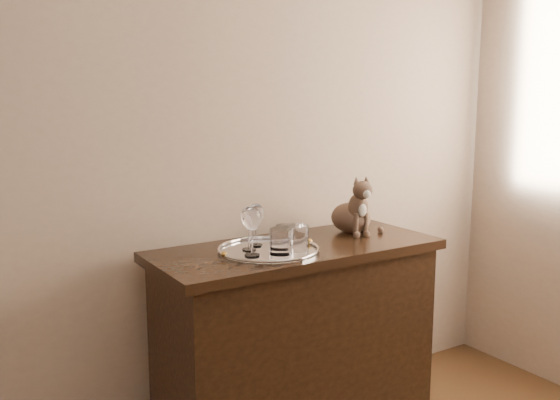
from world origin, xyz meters
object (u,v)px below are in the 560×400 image
Objects in this scene: wine_glass_a at (249,228)px; wine_glass_c at (252,232)px; tumbler_b at (281,241)px; tumbler_c at (286,236)px; cat at (351,203)px; tray at (269,251)px; tumbler_a at (297,238)px; sideboard at (296,344)px; wine_glass_b at (256,225)px.

wine_glass_a is 0.93× the size of wine_glass_c.
tumbler_b is 1.09× the size of tumbler_c.
wine_glass_c reaches higher than tumbler_c.
cat is (0.48, 0.18, 0.07)m from tumbler_b.
tray is 1.52× the size of cat.
tray is 4.02× the size of tumbler_a.
tray is 0.52m from cat.
cat reaches higher than tumbler_a.
sideboard is 0.51m from tumbler_b.
wine_glass_a is 0.19m from tumbler_a.
tray is 2.31× the size of wine_glass_a.
sideboard is at bearing 22.45° from tumbler_c.
tumbler_c is at bearing 103.87° from tumbler_a.
wine_glass_c is 1.88× the size of tumbler_a.
tumbler_b is (0.02, -0.16, -0.04)m from wine_glass_b.
wine_glass_c is 1.90× the size of tumbler_b.
cat is (0.41, 0.11, 0.08)m from tumbler_c.
wine_glass_a reaches higher than tumbler_a.
cat is at bearing 22.90° from tumbler_a.
wine_glass_c is at bearing -111.85° from wine_glass_a.
sideboard is 13.35× the size of tumbler_c.
wine_glass_a is 1.76× the size of tumbler_b.
wine_glass_a is at bearing 147.17° from tumbler_a.
wine_glass_b reaches higher than tumbler_a.
cat is (0.50, 0.02, 0.04)m from wine_glass_b.
tumbler_b is at bearing -84.47° from wine_glass_b.
tumbler_a is at bearing 9.47° from tumbler_b.
tumbler_a is (0.10, -0.15, -0.04)m from wine_glass_b.
wine_glass_a is 0.16m from tumbler_c.
cat is at bearing 2.46° from wine_glass_b.
tumbler_c is at bearing 46.74° from tumbler_b.
wine_glass_b is (-0.16, 0.06, 0.52)m from sideboard.
wine_glass_a reaches higher than tumbler_c.
tumbler_c is (0.14, -0.04, -0.04)m from wine_glass_a.
tumbler_b is (0.01, -0.07, 0.05)m from tray.
tumbler_a is at bearing -55.70° from wine_glass_b.
sideboard is 7.00× the size of wine_glass_b.
tumbler_b is 0.10m from tumbler_c.
wine_glass_c is 0.19m from tumbler_c.
cat is at bearing 14.68° from tumbler_c.
wine_glass_b is at bearing 93.50° from tray.
sideboard is at bearing -156.52° from cat.
tray is at bearing -33.96° from wine_glass_a.
wine_glass_c is (-0.03, -0.08, 0.01)m from wine_glass_a.
tumbler_a is 0.09m from tumbler_b.
tumbler_c is at bearing 12.80° from wine_glass_c.
wine_glass_a is at bearing -162.70° from cat.
tumbler_a reaches higher than tray.
wine_glass_c reaches higher than wine_glass_a.
cat is at bearing 12.44° from tray.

